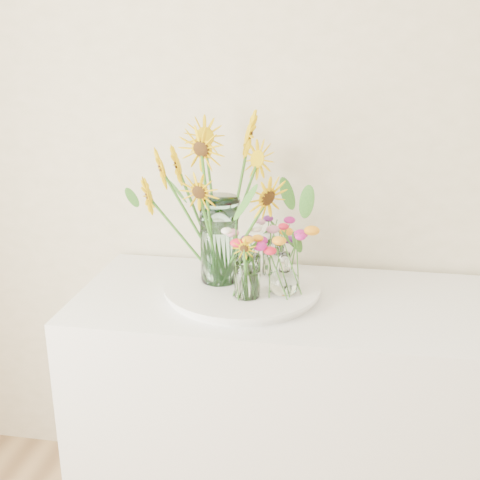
% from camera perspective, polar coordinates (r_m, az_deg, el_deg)
% --- Properties ---
extents(counter, '(1.40, 0.60, 0.90)m').
position_cam_1_polar(counter, '(2.11, 5.28, -16.81)').
color(counter, white).
rests_on(counter, ground_plane).
extents(tray, '(0.47, 0.47, 0.02)m').
position_cam_1_polar(tray, '(1.91, 0.21, -4.76)').
color(tray, white).
rests_on(tray, counter).
extents(mason_jar, '(0.15, 0.15, 0.28)m').
position_cam_1_polar(mason_jar, '(1.89, -1.99, -0.02)').
color(mason_jar, '#C5F6F1').
rests_on(mason_jar, tray).
extents(sunflower_bouquet, '(0.96, 0.96, 0.54)m').
position_cam_1_polar(sunflower_bouquet, '(1.86, -2.03, 3.73)').
color(sunflower_bouquet, '#EABA04').
rests_on(sunflower_bouquet, tray).
extents(small_vase_a, '(0.10, 0.10, 0.14)m').
position_cam_1_polar(small_vase_a, '(1.80, 0.69, -3.52)').
color(small_vase_a, white).
rests_on(small_vase_a, tray).
extents(wildflower_posy_a, '(0.17, 0.17, 0.23)m').
position_cam_1_polar(wildflower_posy_a, '(1.78, 0.70, -2.18)').
color(wildflower_posy_a, orange).
rests_on(wildflower_posy_a, tray).
extents(small_vase_b, '(0.10, 0.10, 0.14)m').
position_cam_1_polar(small_vase_b, '(1.83, 4.22, -3.22)').
color(small_vase_b, white).
rests_on(small_vase_b, tray).
extents(wildflower_posy_b, '(0.23, 0.23, 0.23)m').
position_cam_1_polar(wildflower_posy_b, '(1.81, 4.26, -1.89)').
color(wildflower_posy_b, orange).
rests_on(wildflower_posy_b, tray).
extents(small_vase_c, '(0.08, 0.08, 0.13)m').
position_cam_1_polar(small_vase_c, '(1.98, 3.16, -1.63)').
color(small_vase_c, white).
rests_on(small_vase_c, tray).
extents(wildflower_posy_c, '(0.20, 0.20, 0.22)m').
position_cam_1_polar(wildflower_posy_c, '(1.96, 3.19, -0.39)').
color(wildflower_posy_c, orange).
rests_on(wildflower_posy_c, tray).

